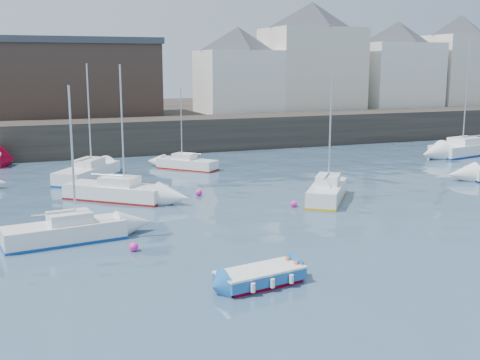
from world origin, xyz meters
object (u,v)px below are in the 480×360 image
object	(u,v)px
blue_dinghy	(260,276)
buoy_far	(199,195)
buoy_near	(134,251)
sailboat_b	(116,191)
sailboat_h	(88,172)
sailboat_c	(327,191)
buoy_mid	(294,207)
sailboat_g	(467,148)
sailboat_f	(187,164)
sailboat_a	(65,231)

from	to	relation	value
blue_dinghy	buoy_far	bearing A→B (deg)	81.32
buoy_near	sailboat_b	bearing A→B (deg)	84.70
sailboat_b	sailboat_h	bearing A→B (deg)	96.35
sailboat_h	buoy_far	size ratio (longest dim) A/B	19.51
sailboat_c	buoy_far	xyz separation A→B (m)	(-6.70, 4.02, -0.55)
buoy_near	buoy_mid	xyz separation A→B (m)	(10.06, 4.88, 0.00)
buoy_near	sailboat_h	bearing A→B (deg)	89.49
sailboat_h	buoy_near	world-z (taller)	sailboat_h
sailboat_g	buoy_near	distance (m)	37.35
sailboat_f	buoy_mid	world-z (taller)	sailboat_f
blue_dinghy	sailboat_c	xyz separation A→B (m)	(9.05, 11.33, 0.20)
sailboat_b	sailboat_h	size ratio (longest dim) A/B	0.99
blue_dinghy	buoy_near	world-z (taller)	blue_dinghy
sailboat_h	buoy_far	distance (m)	9.65
buoy_far	sailboat_c	bearing A→B (deg)	-30.96
sailboat_f	sailboat_h	xyz separation A→B (m)	(-7.64, -1.58, 0.09)
buoy_far	sailboat_a	bearing A→B (deg)	-139.89
sailboat_g	sailboat_h	xyz separation A→B (m)	(-32.97, 0.13, -0.05)
sailboat_a	sailboat_g	size ratio (longest dim) A/B	0.71
sailboat_c	sailboat_h	size ratio (longest dim) A/B	0.90
sailboat_a	sailboat_f	xyz separation A→B (m)	(10.43, 16.50, -0.06)
sailboat_a	buoy_mid	size ratio (longest dim) A/B	18.28
sailboat_b	sailboat_g	world-z (taller)	sailboat_g
sailboat_h	buoy_far	bearing A→B (deg)	-53.36
sailboat_c	sailboat_f	xyz separation A→B (m)	(-4.81, 13.32, -0.11)
sailboat_g	buoy_near	size ratio (longest dim) A/B	24.31
sailboat_c	buoy_near	size ratio (longest dim) A/B	17.40
sailboat_a	sailboat_h	xyz separation A→B (m)	(2.79, 14.92, 0.02)
sailboat_c	buoy_far	world-z (taller)	sailboat_c
sailboat_h	buoy_mid	bearing A→B (deg)	-51.59
buoy_near	buoy_mid	world-z (taller)	buoy_near
sailboat_b	buoy_far	distance (m)	5.02
sailboat_a	buoy_near	xyz separation A→B (m)	(2.64, -2.45, -0.50)
sailboat_g	buoy_near	bearing A→B (deg)	-152.50
blue_dinghy	sailboat_f	size ratio (longest dim) A/B	0.57
sailboat_a	sailboat_g	xyz separation A→B (m)	(35.76, 14.79, 0.07)
sailboat_h	sailboat_g	bearing A→B (deg)	-0.23
sailboat_c	buoy_mid	bearing A→B (deg)	-163.56
sailboat_a	buoy_near	size ratio (longest dim) A/B	17.16
sailboat_f	sailboat_c	bearing A→B (deg)	-70.14
sailboat_b	buoy_mid	world-z (taller)	sailboat_b
blue_dinghy	sailboat_a	world-z (taller)	sailboat_a
blue_dinghy	sailboat_f	bearing A→B (deg)	80.25
sailboat_f	buoy_far	xyz separation A→B (m)	(-1.89, -9.30, -0.43)
buoy_far	sailboat_g	bearing A→B (deg)	15.59
sailboat_c	buoy_mid	size ratio (longest dim) A/B	18.54
sailboat_g	buoy_mid	bearing A→B (deg)	-151.80
sailboat_a	sailboat_g	world-z (taller)	sailboat_g
blue_dinghy	sailboat_f	xyz separation A→B (m)	(4.23, 24.65, 0.09)
sailboat_c	buoy_far	bearing A→B (deg)	149.04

